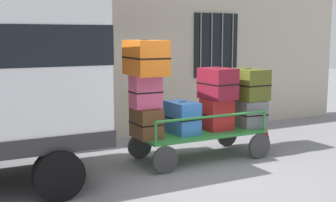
# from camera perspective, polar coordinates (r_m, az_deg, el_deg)

# --- Properties ---
(ground_plane) EXTENTS (40.00, 40.00, 0.00)m
(ground_plane) POSITION_cam_1_polar(r_m,az_deg,el_deg) (7.62, 2.65, -8.55)
(ground_plane) COLOR gray
(building_wall) EXTENTS (12.00, 0.38, 5.00)m
(building_wall) POSITION_cam_1_polar(r_m,az_deg,el_deg) (9.70, -5.33, 10.03)
(building_wall) COLOR #BCB29E
(building_wall) RESTS_ON ground
(luggage_cart) EXTENTS (2.39, 1.08, 0.51)m
(luggage_cart) POSITION_cam_1_polar(r_m,az_deg,el_deg) (8.05, 4.13, -4.64)
(luggage_cart) COLOR #2D8438
(luggage_cart) RESTS_ON ground
(cart_railing) EXTENTS (2.27, 0.95, 0.37)m
(cart_railing) POSITION_cam_1_polar(r_m,az_deg,el_deg) (7.97, 4.16, -1.77)
(cart_railing) COLOR #2D8438
(cart_railing) RESTS_ON luggage_cart
(suitcase_left_bottom) EXTENTS (0.42, 0.57, 0.51)m
(suitcase_left_bottom) POSITION_cam_1_polar(r_m,az_deg,el_deg) (7.48, -2.83, -2.87)
(suitcase_left_bottom) COLOR brown
(suitcase_left_bottom) RESTS_ON luggage_cart
(suitcase_left_middle) EXTENTS (0.48, 0.39, 0.56)m
(suitcase_left_middle) POSITION_cam_1_polar(r_m,az_deg,el_deg) (7.41, -2.93, 1.21)
(suitcase_left_middle) COLOR #CC4C72
(suitcase_left_middle) RESTS_ON suitcase_left_bottom
(suitcase_left_top) EXTENTS (0.57, 0.89, 0.59)m
(suitcase_left_top) POSITION_cam_1_polar(r_m,az_deg,el_deg) (7.35, -2.93, 5.63)
(suitcase_left_top) COLOR orange
(suitcase_left_top) RESTS_ON suitcase_left_middle
(suitcase_midleft_bottom) EXTENTS (0.46, 0.66, 0.57)m
(suitcase_midleft_bottom) POSITION_cam_1_polar(r_m,az_deg,el_deg) (7.81, 1.85, -2.16)
(suitcase_midleft_bottom) COLOR #3372C6
(suitcase_midleft_bottom) RESTS_ON luggage_cart
(suitcase_center_bottom) EXTENTS (0.51, 0.48, 0.58)m
(suitcase_center_bottom) POSITION_cam_1_polar(r_m,az_deg,el_deg) (8.16, 6.33, -1.71)
(suitcase_center_bottom) COLOR #B21E1E
(suitcase_center_bottom) RESTS_ON luggage_cart
(suitcase_center_middle) EXTENTS (0.53, 0.69, 0.56)m
(suitcase_center_middle) POSITION_cam_1_polar(r_m,az_deg,el_deg) (8.06, 6.45, 2.28)
(suitcase_center_middle) COLOR maroon
(suitcase_center_middle) RESTS_ON suitcase_center_bottom
(suitcase_midright_bottom) EXTENTS (0.54, 0.73, 0.51)m
(suitcase_midright_bottom) POSITION_cam_1_polar(r_m,az_deg,el_deg) (8.57, 10.32, -1.52)
(suitcase_midright_bottom) COLOR slate
(suitcase_midright_bottom) RESTS_ON luggage_cart
(suitcase_midright_middle) EXTENTS (0.57, 0.78, 0.59)m
(suitcase_midright_middle) POSITION_cam_1_polar(r_m,az_deg,el_deg) (8.53, 10.25, 2.16)
(suitcase_midright_middle) COLOR #4C5119
(suitcase_midright_middle) RESTS_ON suitcase_midright_bottom
(backpack) EXTENTS (0.27, 0.22, 0.44)m
(backpack) POSITION_cam_1_polar(r_m,az_deg,el_deg) (8.95, 12.16, -4.69)
(backpack) COLOR maroon
(backpack) RESTS_ON ground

